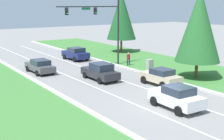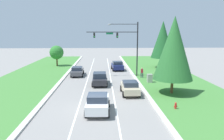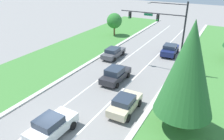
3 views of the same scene
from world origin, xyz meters
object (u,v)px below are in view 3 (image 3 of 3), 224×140
Objects in this scene: graphite_sedan at (113,53)px; utility_cabinet at (179,88)px; champagne_sedan at (125,104)px; navy_sedan at (170,50)px; charcoal_sedan at (115,74)px; white_sedan at (51,126)px; oak_near_left_tree at (114,21)px; pedestrian at (181,72)px; conifer_near_right_tree at (188,69)px; traffic_signal_mast at (165,26)px.

graphite_sedan reaches higher than utility_cabinet.
champagne_sedan is (7.44, -11.43, 0.05)m from graphite_sedan.
navy_sedan is 0.97× the size of charcoal_sedan.
white_sedan is 0.92× the size of charcoal_sedan.
charcoal_sedan is at bearing -61.24° from oak_near_left_tree.
pedestrian is at bearing 67.61° from white_sedan.
oak_near_left_tree is (-5.49, 10.49, 2.15)m from graphite_sedan.
oak_near_left_tree is at bearing -32.05° from pedestrian.
graphite_sedan is 17.48m from conifer_near_right_tree.
charcoal_sedan is (-3.22, -11.58, -0.02)m from navy_sedan.
oak_near_left_tree is at bearing 138.74° from traffic_signal_mast.
oak_near_left_tree is at bearing 110.60° from white_sedan.
navy_sedan is at bearing -58.57° from pedestrian.
conifer_near_right_tree is at bearing -29.38° from charcoal_sedan.
oak_near_left_tree is (-15.96, 12.85, 1.98)m from pedestrian.
champagne_sedan is at bearing -53.49° from charcoal_sedan.
charcoal_sedan is 7.20m from utility_cabinet.
white_sedan is at bearing -123.65° from champagne_sedan.
traffic_signal_mast is 17.69m from oak_near_left_tree.
charcoal_sedan is at bearing 38.82° from pedestrian.
graphite_sedan is at bearing -62.36° from oak_near_left_tree.
oak_near_left_tree is (-12.94, 21.92, 2.09)m from champagne_sedan.
traffic_signal_mast is 1.95× the size of navy_sedan.
traffic_signal_mast is at bearing -87.95° from navy_sedan.
conifer_near_right_tree is at bearing -0.47° from champagne_sedan.
champagne_sedan is at bearing 59.20° from white_sedan.
traffic_signal_mast is 5.20× the size of pedestrian.
utility_cabinet is 7.52m from conifer_near_right_tree.
traffic_signal_mast reaches higher than oak_near_left_tree.
white_sedan reaches higher than graphite_sedan.
graphite_sedan is 3.70× the size of utility_cabinet.
utility_cabinet is (3.55, 5.67, -0.19)m from champagne_sedan.
white_sedan is 29.17m from oak_near_left_tree.
conifer_near_right_tree reaches higher than graphite_sedan.
white_sedan is (-3.82, -16.06, -4.94)m from traffic_signal_mast.
traffic_signal_mast is 5.81m from pedestrian.
oak_near_left_tree is (-9.33, 17.00, 2.06)m from charcoal_sedan.
white_sedan is 1.01× the size of champagne_sedan.
conifer_near_right_tree is (8.58, -4.88, 4.55)m from charcoal_sedan.
graphite_sedan is at bearing 152.35° from utility_cabinet.
traffic_signal_mast reaches higher than charcoal_sedan.
navy_sedan is 22.39m from white_sedan.
white_sedan is at bearing -122.40° from utility_cabinet.
navy_sedan reaches higher than graphite_sedan.
oak_near_left_tree is at bearing 135.42° from utility_cabinet.
charcoal_sedan reaches higher than champagne_sedan.
utility_cabinet is at bearing 57.10° from champagne_sedan.
graphite_sedan is 1.11× the size of champagne_sedan.
utility_cabinet is (7.15, 0.76, -0.22)m from charcoal_sedan.
white_sedan is 0.97× the size of oak_near_left_tree.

